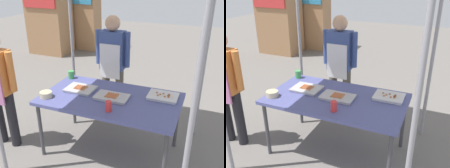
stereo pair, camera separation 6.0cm
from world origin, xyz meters
The scene contains 12 objects.
ground_plane centered at (0.00, 0.00, 0.00)m, with size 18.00×18.00×0.00m, color #66605B.
stall_table centered at (0.00, 0.00, 0.70)m, with size 1.60×0.90×0.75m.
tray_grilled_sausages centered at (0.02, -0.01, 0.77)m, with size 0.39×0.24×0.05m.
tray_meat_skewers centered at (0.57, 0.22, 0.77)m, with size 0.34×0.27×0.04m.
tray_pork_links centered at (-0.42, 0.05, 0.77)m, with size 0.36×0.27×0.05m.
condiment_bowl centered at (-0.70, -0.27, 0.78)m, with size 0.14×0.14×0.07m, color #BFB28C.
drink_cup_near_edge centered at (-0.72, 0.34, 0.80)m, with size 0.08×0.08×0.10m, color #3F994C.
drink_cup_by_wok centered at (0.10, -0.30, 0.81)m, with size 0.07×0.07×0.12m, color red.
vendor_woman centered at (-0.30, 0.82, 0.92)m, with size 0.52×0.23×1.55m.
customer_nearby centered at (-1.30, -0.36, 0.86)m, with size 0.52×0.22×1.48m.
neighbor_stall_left centered at (-3.19, 3.41, 0.91)m, with size 1.05×0.77×1.80m.
neighbor_stall_right centered at (-2.56, 4.14, 0.93)m, with size 0.95×0.56×1.85m.
Camera 2 is at (1.05, -2.40, 2.08)m, focal length 40.48 mm.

